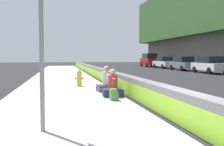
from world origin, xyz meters
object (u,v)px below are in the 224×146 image
Objects in this scene: parked_car_fourth at (210,65)px; parked_car_midline at (183,63)px; fire_hydrant at (79,77)px; parked_car_far at (164,62)px; seated_person_middle at (107,83)px; route_sign_post at (41,28)px; parked_car_farther at (149,60)px; seated_person_foreground at (113,88)px; backpack at (114,95)px.

parked_car_fourth is 1.01× the size of parked_car_midline.
parked_car_far is at bearing -32.40° from fire_hydrant.
parked_car_far is (24.49, -13.09, 0.38)m from seated_person_middle.
parked_car_midline is (18.20, -12.93, 0.38)m from seated_person_middle.
route_sign_post is 0.74× the size of parked_car_farther.
parked_car_fourth is at bearing -42.89° from seated_person_foreground.
seated_person_foreground is at bearing -28.77° from route_sign_post.
route_sign_post reaches higher than seated_person_middle.
seated_person_foreground is 0.23× the size of parked_car_far.
fire_hydrant is 0.19× the size of parked_car_fourth.
route_sign_post is 8.21m from fire_hydrant.
parked_car_far is at bearing -0.96° from parked_car_fourth.
parked_car_fourth is 5.77m from parked_car_midline.
parked_car_farther is at bearing -0.03° from parked_car_midline.
backpack is 24.37m from parked_car_midline.
parked_car_far is (22.23, -14.11, 0.27)m from fire_hydrant.
parked_car_far is at bearing -28.12° from seated_person_middle.
parked_car_fourth is (18.11, -15.22, -1.35)m from route_sign_post.
route_sign_post is 5.11m from seated_person_foreground.
parked_car_midline reaches higher than fire_hydrant.
seated_person_middle is 33.08m from parked_car_farther.
route_sign_post is at bearing 147.13° from backpack.
seated_person_foreground is at bearing 153.20° from parked_car_far.
fire_hydrant is at bearing 14.95° from seated_person_foreground.
parked_car_fourth and parked_car_far have the same top height.
seated_person_foreground is 0.23× the size of parked_car_fourth.
fire_hydrant is 3.87m from seated_person_foreground.
parked_car_midline is at bearing -0.46° from parked_car_fourth.
parked_car_far is at bearing -178.57° from parked_car_farther.
parked_car_far reaches higher than backpack.
backpack is 29.93m from parked_car_far.
parked_car_farther is at bearing -26.36° from fire_hydrant.
route_sign_post reaches higher than seated_person_foreground.
seated_person_middle is 2.78× the size of backpack.
route_sign_post reaches higher than backpack.
backpack is at bearing 147.45° from parked_car_midline.
seated_person_middle is at bearing -155.69° from fire_hydrant.
seated_person_middle is 27.77m from parked_car_far.
fire_hydrant is 21.19m from parked_car_midline.
backpack is at bearing 158.19° from parked_car_farther.
seated_person_middle is at bearing 133.96° from parked_car_fourth.
seated_person_middle is 0.24× the size of parked_car_far.
parked_car_farther reaches higher than seated_person_middle.
parked_car_farther is (36.11, -15.28, -1.03)m from route_sign_post.
seated_person_foreground is 29.09m from parked_car_far.
route_sign_post is 9.00× the size of backpack.
parked_car_far is (26.83, -13.26, 0.53)m from backpack.
backpack is at bearing -32.87° from route_sign_post.
fire_hydrant is (7.94, -1.31, -1.62)m from route_sign_post.
parked_car_far is (12.06, -0.20, 0.00)m from parked_car_fourth.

